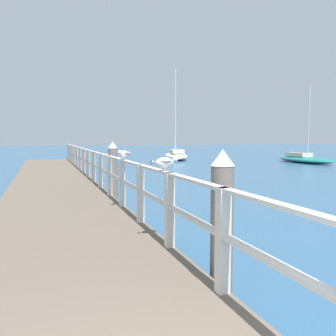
% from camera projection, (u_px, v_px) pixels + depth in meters
% --- Properties ---
extents(pier_deck, '(2.80, 24.81, 0.43)m').
position_uv_depth(pier_deck, '(54.00, 187.00, 12.50)').
color(pier_deck, brown).
rests_on(pier_deck, ground_plane).
extents(pier_railing, '(0.12, 23.33, 1.08)m').
position_uv_depth(pier_railing, '(90.00, 161.00, 12.87)').
color(pier_railing, beige).
rests_on(pier_railing, pier_deck).
extents(dock_piling_near, '(0.29, 0.29, 1.86)m').
position_uv_depth(dock_piling_near, '(222.00, 224.00, 4.27)').
color(dock_piling_near, '#6B6056').
rests_on(dock_piling_near, ground_plane).
extents(dock_piling_far, '(0.29, 0.29, 1.86)m').
position_uv_depth(dock_piling_far, '(113.00, 171.00, 10.77)').
color(dock_piling_far, '#6B6056').
rests_on(dock_piling_far, ground_plane).
extents(seagull_foreground, '(0.48, 0.20, 0.21)m').
position_uv_depth(seagull_foreground, '(165.00, 162.00, 5.05)').
color(seagull_foreground, white).
rests_on(seagull_foreground, pier_railing).
extents(seagull_background, '(0.36, 0.37, 0.21)m').
position_uv_depth(seagull_background, '(124.00, 154.00, 7.52)').
color(seagull_background, white).
rests_on(seagull_background, pier_railing).
extents(boat_1, '(3.09, 6.05, 8.01)m').
position_uv_depth(boat_1, '(176.00, 155.00, 30.95)').
color(boat_1, white).
rests_on(boat_1, ground_plane).
extents(boat_4, '(1.83, 5.53, 5.94)m').
position_uv_depth(boat_4, '(304.00, 159.00, 26.90)').
color(boat_4, '#197266').
rests_on(boat_4, ground_plane).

